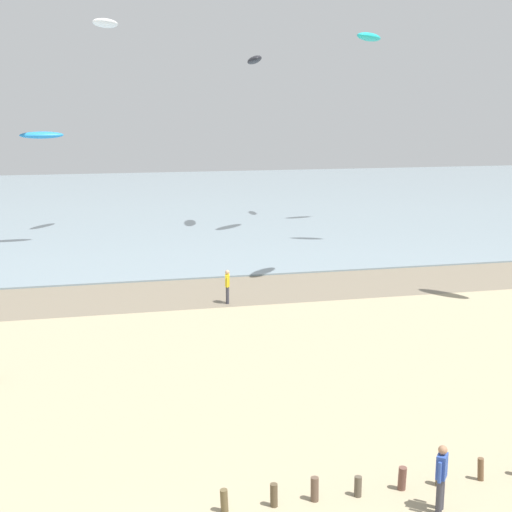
{
  "coord_description": "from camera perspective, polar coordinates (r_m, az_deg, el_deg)",
  "views": [
    {
      "loc": [
        -1.82,
        -12.0,
        9.55
      ],
      "look_at": [
        3.9,
        12.31,
        4.39
      ],
      "focal_mm": 49.98,
      "sensor_mm": 36.0,
      "label": 1
    }
  ],
  "objects": [
    {
      "name": "groyne_near",
      "position": [
        19.87,
        14.98,
        -16.47
      ],
      "size": [
        11.52,
        0.34,
        0.69
      ],
      "color": "brown",
      "rests_on": "ground"
    },
    {
      "name": "wet_sand_strip",
      "position": [
        37.55,
        -10.03,
        -3.24
      ],
      "size": [
        120.0,
        6.16,
        0.01
      ],
      "primitive_type": "cube",
      "color": "#7A6D59",
      "rests_on": "ground"
    },
    {
      "name": "sea",
      "position": [
        74.98,
        -11.77,
        4.15
      ],
      "size": [
        160.0,
        70.0,
        0.1
      ],
      "primitive_type": "cube",
      "color": "#7F939E",
      "rests_on": "ground"
    },
    {
      "name": "kite_aloft_9",
      "position": [
        51.9,
        -16.78,
        9.25
      ],
      "size": [
        3.03,
        1.27,
        0.58
      ],
      "primitive_type": "ellipsoid",
      "rotation": [
        -0.12,
        0.0,
        3.24
      ],
      "color": "#2384D1"
    },
    {
      "name": "kite_aloft_3",
      "position": [
        39.04,
        9.03,
        16.93
      ],
      "size": [
        2.39,
        2.45,
        0.43
      ],
      "primitive_type": "ellipsoid",
      "rotation": [
        0.02,
        0.0,
        0.81
      ],
      "color": "#19B2B7"
    },
    {
      "name": "kite_aloft_10",
      "position": [
        56.08,
        -11.96,
        17.77
      ],
      "size": [
        2.7,
        3.37,
        0.83
      ],
      "primitive_type": "ellipsoid",
      "rotation": [
        -0.33,
        0.0,
        1.01
      ],
      "color": "white"
    },
    {
      "name": "person_nearest_camera",
      "position": [
        35.6,
        -2.3,
        -2.37
      ],
      "size": [
        0.29,
        0.56,
        1.71
      ],
      "color": "#383842",
      "rests_on": "ground"
    },
    {
      "name": "kite_aloft_6",
      "position": [
        56.99,
        -0.13,
        15.42
      ],
      "size": [
        1.74,
        3.63,
        0.88
      ],
      "primitive_type": "ellipsoid",
      "rotation": [
        0.32,
        0.0,
        4.56
      ],
      "color": "black"
    },
    {
      "name": "person_left_flank",
      "position": [
        18.41,
        14.61,
        -16.69
      ],
      "size": [
        0.4,
        0.46,
        1.71
      ],
      "color": "#383842",
      "rests_on": "ground"
    }
  ]
}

